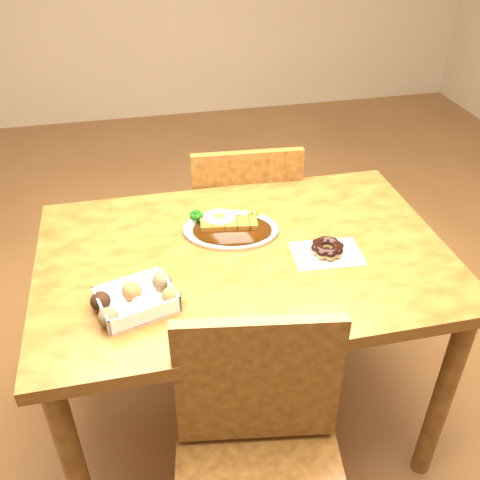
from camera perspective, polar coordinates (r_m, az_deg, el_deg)
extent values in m
plane|color=brown|center=(2.11, 0.37, -17.98)|extent=(6.00, 6.00, 0.00)
cube|color=#47280E|center=(1.58, 0.47, -1.88)|extent=(1.20, 0.80, 0.04)
cylinder|color=#47280E|center=(1.62, -17.13, -22.37)|extent=(0.06, 0.06, 0.71)
cylinder|color=#47280E|center=(1.80, 20.72, -15.56)|extent=(0.06, 0.06, 0.71)
cylinder|color=#47280E|center=(2.07, -16.57, -6.52)|extent=(0.06, 0.06, 0.71)
cylinder|color=#47280E|center=(2.22, 12.17, -2.63)|extent=(0.06, 0.06, 0.71)
cube|color=#47280E|center=(2.26, 0.00, 1.35)|extent=(0.45, 0.45, 0.04)
cylinder|color=#47280E|center=(2.55, 3.24, -0.47)|extent=(0.04, 0.04, 0.41)
cylinder|color=#47280E|center=(2.51, -4.40, -1.10)|extent=(0.04, 0.04, 0.41)
cylinder|color=#47280E|center=(2.29, 4.84, -5.37)|extent=(0.04, 0.04, 0.41)
cylinder|color=#47280E|center=(2.25, -3.71, -6.17)|extent=(0.04, 0.04, 0.41)
cube|color=#47280E|center=(1.97, 0.78, 4.13)|extent=(0.40, 0.06, 0.40)
cube|color=#47280E|center=(1.32, 1.94, -14.88)|extent=(0.40, 0.09, 0.40)
ellipsoid|color=white|center=(1.66, -1.00, 1.09)|extent=(0.33, 0.26, 0.01)
ellipsoid|color=black|center=(1.64, -0.83, 1.06)|extent=(0.28, 0.22, 0.01)
cube|color=#6B380C|center=(1.65, -1.18, 1.72)|extent=(0.18, 0.09, 0.02)
ellipsoid|color=white|center=(1.66, -2.23, 2.46)|extent=(0.11, 0.11, 0.01)
ellipsoid|color=#FFB214|center=(1.66, -2.23, 2.49)|extent=(0.03, 0.03, 0.02)
cube|color=white|center=(1.40, -10.98, -6.28)|extent=(0.22, 0.19, 0.05)
ellipsoid|color=black|center=(1.35, -13.87, -7.99)|extent=(0.05, 0.05, 0.05)
ellipsoid|color=beige|center=(1.37, -10.55, -6.96)|extent=(0.05, 0.05, 0.05)
ellipsoid|color=brown|center=(1.39, -7.31, -5.93)|extent=(0.05, 0.05, 0.05)
ellipsoid|color=black|center=(1.40, -14.66, -6.32)|extent=(0.05, 0.05, 0.05)
ellipsoid|color=brown|center=(1.42, -11.45, -5.35)|extent=(0.05, 0.05, 0.05)
ellipsoid|color=black|center=(1.43, -8.32, -4.38)|extent=(0.05, 0.05, 0.05)
cube|color=silver|center=(1.58, 9.23, -1.44)|extent=(0.21, 0.15, 0.00)
torus|color=olive|center=(1.57, 9.29, -0.93)|extent=(0.10, 0.10, 0.03)
torus|color=black|center=(1.57, 9.32, -0.67)|extent=(0.09, 0.09, 0.02)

